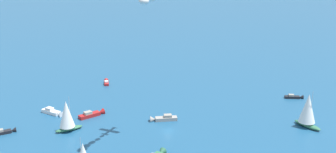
# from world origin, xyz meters

# --- Properties ---
(ground_plane) EXTENTS (2000.00, 2000.00, 0.00)m
(ground_plane) POSITION_xyz_m (0.00, 0.00, 0.00)
(ground_plane) COLOR #1E517A
(motorboat_far_port) EXTENTS (3.85, 10.62, 3.01)m
(motorboat_far_port) POSITION_xyz_m (-30.45, -10.99, 0.81)
(motorboat_far_port) COLOR #B21E1E
(motorboat_far_port) RESTS_ON ground_plane
(motorboat_far_stbd) EXTENTS (4.28, 8.37, 2.35)m
(motorboat_far_stbd) POSITION_xyz_m (-39.29, -41.96, 0.63)
(motorboat_far_stbd) COLOR black
(motorboat_far_stbd) RESTS_ON ground_plane
(motorboat_inshore) EXTENTS (7.74, 6.30, 2.33)m
(motorboat_inshore) POSITION_xyz_m (-59.90, 17.53, 0.63)
(motorboat_inshore) COLOR #B21E1E
(motorboat_inshore) RESTS_ON ground_plane
(sailboat_offshore) EXTENTS (6.50, 10.22, 12.71)m
(sailboat_offshore) POSITION_xyz_m (-25.46, -25.15, 5.80)
(sailboat_offshore) COLOR #33704C
(sailboat_offshore) RESTS_ON ground_plane
(motorboat_mid_cluster) EXTENTS (7.31, 6.74, 2.30)m
(motorboat_mid_cluster) POSITION_xyz_m (15.86, 62.98, 0.62)
(motorboat_mid_cluster) COLOR black
(motorboat_mid_cluster) RESTS_ON ground_plane
(motorboat_outer_ring_a) EXTENTS (8.36, 9.71, 2.97)m
(motorboat_outer_ring_a) POSITION_xyz_m (-7.98, 5.05, 0.80)
(motorboat_outer_ring_a) COLOR #9E9993
(motorboat_outer_ring_a) RESTS_ON ground_plane
(sailboat_outer_ring_b) EXTENTS (11.27, 6.94, 14.06)m
(sailboat_outer_ring_b) POSITION_xyz_m (33.32, 38.28, 6.42)
(sailboat_outer_ring_b) COLOR #33704C
(sailboat_outer_ring_b) RESTS_ON ground_plane
(motorboat_outer_ring_d) EXTENTS (10.65, 4.92, 2.99)m
(motorboat_outer_ring_d) POSITION_xyz_m (-43.03, -20.81, 0.81)
(motorboat_outer_ring_d) COLOR white
(motorboat_outer_ring_d) RESTS_ON ground_plane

